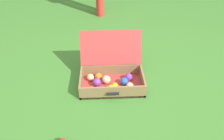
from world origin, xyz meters
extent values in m
plane|color=#3D7A2D|center=(0.00, 0.00, 0.00)|extent=(16.00, 16.00, 0.00)
cube|color=#B23838|center=(-0.06, 0.07, 0.01)|extent=(0.61, 0.34, 0.03)
cube|color=olive|center=(-0.35, 0.07, 0.07)|extent=(0.02, 0.34, 0.14)
cube|color=olive|center=(0.24, 0.07, 0.07)|extent=(0.02, 0.34, 0.14)
cube|color=olive|center=(-0.06, -0.10, 0.07)|extent=(0.57, 0.02, 0.14)
cube|color=olive|center=(-0.06, 0.23, 0.07)|extent=(0.57, 0.02, 0.14)
cube|color=#B23838|center=(-0.06, 0.32, 0.29)|extent=(0.61, 0.18, 0.31)
cube|color=black|center=(-0.06, -0.12, 0.08)|extent=(0.11, 0.02, 0.02)
sphere|color=#D1B784|center=(0.11, -0.01, 0.06)|extent=(0.07, 0.07, 0.07)
sphere|color=orange|center=(-0.19, 0.16, 0.06)|extent=(0.07, 0.07, 0.07)
sphere|color=purple|center=(-0.19, -0.03, 0.05)|extent=(0.05, 0.05, 0.05)
sphere|color=#D1B784|center=(-0.27, 0.14, 0.06)|extent=(0.07, 0.07, 0.07)
sphere|color=purple|center=(0.11, 0.13, 0.06)|extent=(0.08, 0.08, 0.08)
sphere|color=#D1B784|center=(-0.11, 0.09, 0.07)|extent=(0.08, 0.08, 0.08)
sphere|color=yellow|center=(-0.03, 0.02, 0.05)|extent=(0.06, 0.06, 0.06)
sphere|color=blue|center=(0.06, 0.06, 0.06)|extent=(0.08, 0.08, 0.08)
sphere|color=yellow|center=(-0.07, -0.03, 0.06)|extent=(0.07, 0.07, 0.07)
sphere|color=purple|center=(-0.20, 0.06, 0.07)|extent=(0.08, 0.08, 0.08)
sphere|color=orange|center=(-0.25, -0.03, 0.06)|extent=(0.06, 0.06, 0.06)
camera|label=1|loc=(-0.13, -1.48, 1.41)|focal=34.04mm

